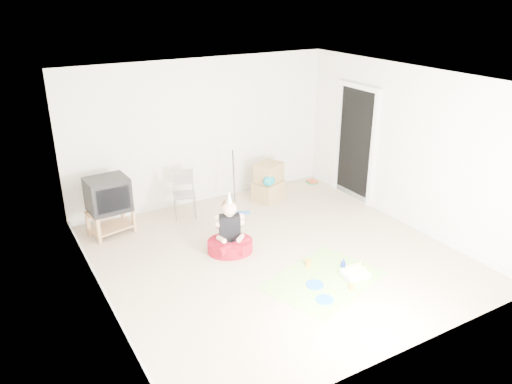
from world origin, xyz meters
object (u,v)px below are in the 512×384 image
folding_chair (184,195)px  seated_woman (230,239)px  crt_tv (108,194)px  cardboard_boxes (269,183)px  tv_stand (111,220)px  birthday_cake (355,275)px

folding_chair → seated_woman: seated_woman is taller
crt_tv → cardboard_boxes: bearing=-5.0°
crt_tv → seated_woman: (1.39, -1.48, -0.48)m
crt_tv → cardboard_boxes: 2.95m
folding_chair → cardboard_boxes: (1.64, -0.10, -0.07)m
tv_stand → birthday_cake: bearing=-49.6°
tv_stand → seated_woman: bearing=-46.8°
seated_woman → cardboard_boxes: bearing=42.6°
folding_chair → crt_tv: bearing=-178.1°
birthday_cake → folding_chair: bearing=112.5°
seated_woman → birthday_cake: 1.91m
folding_chair → cardboard_boxes: size_ratio=1.19×
seated_woman → folding_chair: bearing=93.7°
crt_tv → folding_chair: 1.32m
crt_tv → seated_woman: size_ratio=0.64×
crt_tv → folding_chair: (1.29, 0.04, -0.29)m
folding_chair → cardboard_boxes: bearing=-3.4°
tv_stand → cardboard_boxes: size_ratio=1.08×
crt_tv → cardboard_boxes: size_ratio=0.90×
seated_woman → crt_tv: bearing=133.2°
crt_tv → cardboard_boxes: (2.93, -0.05, -0.36)m
cardboard_boxes → birthday_cake: size_ratio=1.94×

